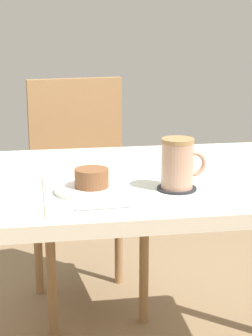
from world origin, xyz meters
TOP-DOWN VIEW (x-y plane):
  - dining_table at (0.00, 0.00)m, footprint 1.29×0.69m
  - wooden_chair at (-0.10, 0.73)m, footprint 0.47×0.47m
  - placemat at (-0.07, -0.15)m, footprint 0.41×0.33m
  - pastry_plate at (-0.15, -0.14)m, footprint 0.18×0.18m
  - pastry at (-0.15, -0.14)m, footprint 0.08×0.08m
  - coffee_coaster at (0.05, -0.16)m, footprint 0.10×0.10m
  - coffee_mug at (0.05, -0.16)m, footprint 0.11×0.08m
  - teaspoon at (-0.14, -0.27)m, footprint 0.13×0.02m

SIDE VIEW (x-z plane):
  - wooden_chair at x=-0.10m, z-range 0.03..0.95m
  - dining_table at x=0.00m, z-range 0.28..1.02m
  - placemat at x=-0.07m, z-range 0.74..0.74m
  - coffee_coaster at x=0.05m, z-range 0.74..0.75m
  - teaspoon at x=-0.14m, z-range 0.74..0.75m
  - pastry_plate at x=-0.15m, z-range 0.74..0.75m
  - pastry at x=-0.15m, z-range 0.75..0.80m
  - coffee_mug at x=0.05m, z-range 0.75..0.87m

